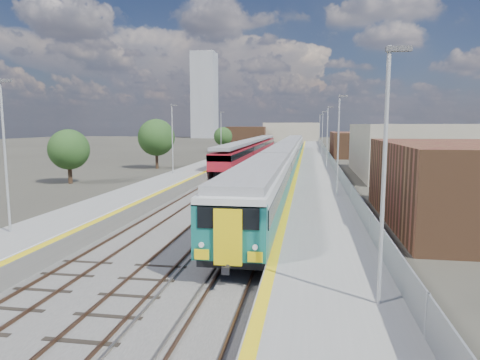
# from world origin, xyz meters

# --- Properties ---
(ground) EXTENTS (320.00, 320.00, 0.00)m
(ground) POSITION_xyz_m (0.00, 50.00, 0.00)
(ground) COLOR #47443A
(ground) RESTS_ON ground
(ballast_bed) EXTENTS (10.50, 155.00, 0.06)m
(ballast_bed) POSITION_xyz_m (-2.25, 52.50, 0.03)
(ballast_bed) COLOR #565451
(ballast_bed) RESTS_ON ground
(tracks) EXTENTS (8.96, 160.00, 0.17)m
(tracks) POSITION_xyz_m (-1.65, 54.18, 0.11)
(tracks) COLOR #4C3323
(tracks) RESTS_ON ground
(platform_right) EXTENTS (4.70, 155.00, 8.52)m
(platform_right) POSITION_xyz_m (5.28, 52.49, 0.54)
(platform_right) COLOR slate
(platform_right) RESTS_ON ground
(platform_left) EXTENTS (4.30, 155.00, 8.52)m
(platform_left) POSITION_xyz_m (-9.05, 52.49, 0.52)
(platform_left) COLOR slate
(platform_left) RESTS_ON ground
(buildings) EXTENTS (72.00, 185.50, 40.00)m
(buildings) POSITION_xyz_m (-18.12, 138.60, 10.70)
(buildings) COLOR brown
(buildings) RESTS_ON ground
(green_train) EXTENTS (2.98, 82.95, 3.28)m
(green_train) POSITION_xyz_m (1.50, 46.22, 2.31)
(green_train) COLOR black
(green_train) RESTS_ON ground
(red_train) EXTENTS (2.87, 58.19, 3.62)m
(red_train) POSITION_xyz_m (-5.50, 65.06, 2.14)
(red_train) COLOR black
(red_train) RESTS_ON ground
(tree_a) EXTENTS (4.32, 4.32, 5.86)m
(tree_a) POSITION_xyz_m (-20.96, 31.55, 3.68)
(tree_a) COLOR #382619
(tree_a) RESTS_ON ground
(tree_b) EXTENTS (5.27, 5.27, 7.15)m
(tree_b) POSITION_xyz_m (-17.23, 48.17, 4.50)
(tree_b) COLOR #382619
(tree_b) RESTS_ON ground
(tree_c) EXTENTS (4.27, 4.27, 5.79)m
(tree_c) POSITION_xyz_m (-15.11, 86.01, 3.64)
(tree_c) COLOR #382619
(tree_c) RESTS_ON ground
(tree_d) EXTENTS (3.90, 3.90, 5.29)m
(tree_d) POSITION_xyz_m (19.99, 68.37, 3.32)
(tree_d) COLOR #382619
(tree_d) RESTS_ON ground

